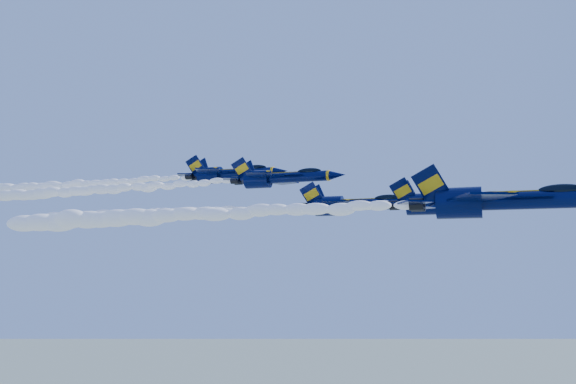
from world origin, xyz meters
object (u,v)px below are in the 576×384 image
(jet_third, at_px, (354,204))
(jet_fifth, at_px, (230,174))
(jet_fourth, at_px, (280,178))
(jet_lead, at_px, (502,200))
(jet_second, at_px, (452,202))

(jet_third, bearing_deg, jet_fifth, 154.00)
(jet_fourth, bearing_deg, jet_lead, -39.49)
(jet_third, distance_m, jet_fifth, 29.13)
(jet_fourth, xyz_separation_m, jet_fifth, (-12.50, 7.87, 2.35))
(jet_second, bearing_deg, jet_fifth, 149.70)
(jet_second, bearing_deg, jet_fourth, 150.61)
(jet_fourth, relative_size, jet_fifth, 0.96)
(jet_second, xyz_separation_m, jet_fourth, (-26.60, 14.98, 6.14))
(jet_lead, xyz_separation_m, jet_fourth, (-31.80, 26.21, 7.16))
(jet_fourth, distance_m, jet_fifth, 14.96)
(jet_lead, distance_m, jet_fourth, 41.82)
(jet_fourth, bearing_deg, jet_third, -19.26)
(jet_fifth, bearing_deg, jet_lead, -37.57)
(jet_third, bearing_deg, jet_lead, -48.88)
(jet_second, distance_m, jet_third, 17.34)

